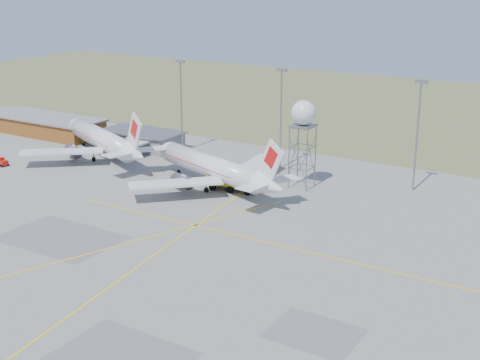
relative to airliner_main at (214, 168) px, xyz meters
The scene contains 12 objects.
ground 50.19m from the airliner_main, 73.52° to the right, with size 400.00×400.00×0.00m, color gray.
grass_strip 93.17m from the airliner_main, 81.23° to the left, with size 400.00×120.00×0.03m, color #616D3C.
building_orange 62.42m from the airliner_main, 167.03° to the left, with size 33.00×12.00×4.30m.
building_grey 34.76m from the airliner_main, 152.54° to the left, with size 19.00×10.00×3.90m.
mast_a 28.73m from the airliner_main, 139.12° to the left, with size 2.20×0.50×20.50m.
mast_b 20.25m from the airliner_main, 76.89° to the left, with size 2.20×0.50×20.50m.
mast_c 37.80m from the airliner_main, 29.22° to the left, with size 2.20×0.50×20.50m.
airliner_main is the anchor object (origin of this frame).
airliner_far 32.50m from the airliner_main, behind, with size 35.91×33.45×12.86m.
radar_tower 17.27m from the airliner_main, 32.56° to the left, with size 4.56×4.56×16.49m.
fire_truck 4.67m from the airliner_main, ahead, with size 10.31×5.16×3.97m.
baggage_tug 47.13m from the airliner_main, 166.13° to the right, with size 2.39×2.01×1.73m.
Camera 1 is at (52.98, -50.60, 38.58)m, focal length 50.00 mm.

